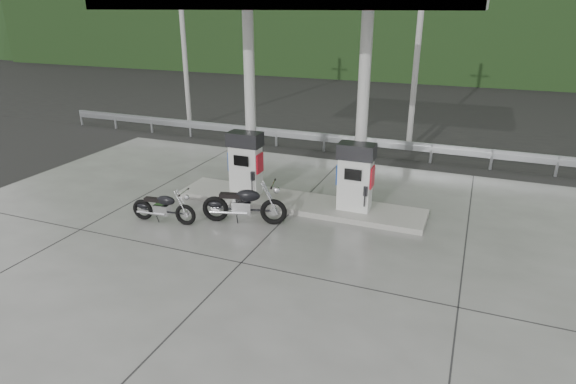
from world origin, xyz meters
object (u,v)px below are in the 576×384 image
at_px(motorcycle_right, 244,205).
at_px(gas_pump_right, 355,177).
at_px(gas_pump_left, 246,163).
at_px(motorcycle_left, 163,208).

bearing_deg(motorcycle_right, gas_pump_right, 18.20).
relative_size(gas_pump_left, motorcycle_right, 0.87).
distance_m(gas_pump_left, motorcycle_left, 2.70).
bearing_deg(motorcycle_left, motorcycle_right, 15.10).
bearing_deg(gas_pump_right, motorcycle_left, -152.30).
xyz_separation_m(gas_pump_left, gas_pump_right, (3.20, 0.00, 0.00)).
xyz_separation_m(gas_pump_right, motorcycle_left, (-4.42, -2.32, -0.65)).
relative_size(motorcycle_left, motorcycle_right, 0.81).
bearing_deg(gas_pump_left, motorcycle_left, -117.68).
height_order(gas_pump_left, gas_pump_right, same).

